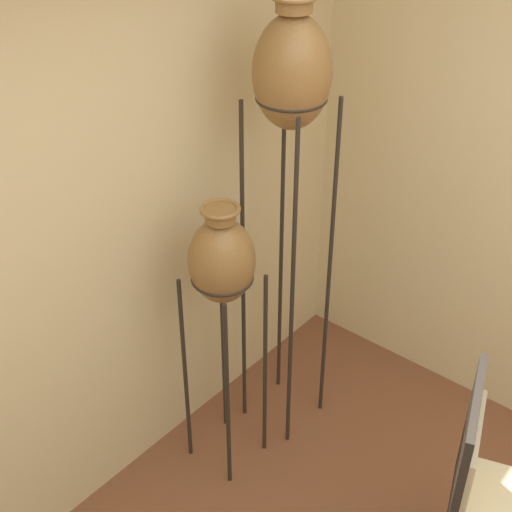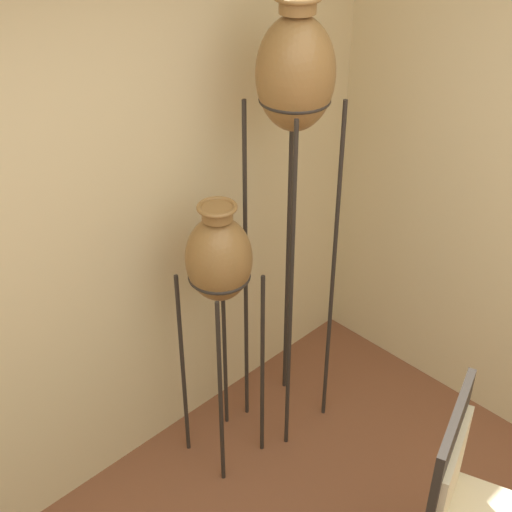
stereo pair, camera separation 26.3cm
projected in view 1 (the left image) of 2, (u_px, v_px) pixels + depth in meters
name	position (u px, v px, depth m)	size (l,w,h in m)	color
wall_back	(49.00, 255.00, 2.73)	(7.61, 0.06, 2.70)	beige
vase_stand_tall	(292.00, 83.00, 2.89)	(0.33, 0.33, 2.20)	#28231E
vase_stand_medium	(222.00, 265.00, 3.04)	(0.29, 0.29, 1.43)	#28231E
chair	(493.00, 494.00, 2.71)	(0.63, 0.62, 1.07)	#28231E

